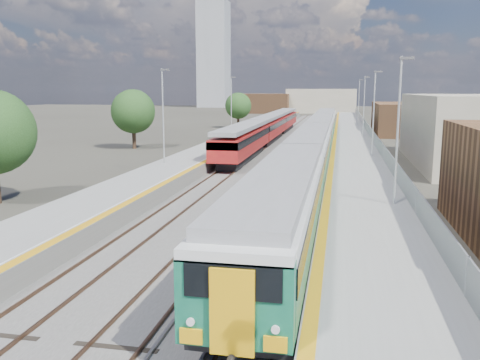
% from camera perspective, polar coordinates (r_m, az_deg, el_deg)
% --- Properties ---
extents(ground, '(320.00, 320.00, 0.00)m').
position_cam_1_polar(ground, '(55.40, 7.21, 2.92)').
color(ground, '#47443A').
rests_on(ground, ground).
extents(ballast_bed, '(10.50, 155.00, 0.06)m').
position_cam_1_polar(ballast_bed, '(58.06, 5.17, 3.32)').
color(ballast_bed, '#565451').
rests_on(ballast_bed, ground).
extents(tracks, '(8.96, 160.00, 0.17)m').
position_cam_1_polar(tracks, '(59.65, 5.92, 3.56)').
color(tracks, '#4C3323').
rests_on(tracks, ground).
extents(platform_right, '(4.70, 155.00, 8.52)m').
position_cam_1_polar(platform_right, '(57.71, 12.65, 3.57)').
color(platform_right, slate).
rests_on(platform_right, ground).
extents(platform_left, '(4.30, 155.00, 8.52)m').
position_cam_1_polar(platform_left, '(59.09, -1.41, 3.95)').
color(platform_left, slate).
rests_on(platform_left, ground).
extents(buildings, '(72.00, 185.50, 40.00)m').
position_cam_1_polar(buildings, '(145.15, 2.54, 11.65)').
color(buildings, brown).
rests_on(buildings, ground).
extents(green_train, '(2.81, 78.18, 3.09)m').
position_cam_1_polar(green_train, '(49.80, 8.56, 4.60)').
color(green_train, black).
rests_on(green_train, ground).
extents(red_train, '(2.67, 54.24, 3.37)m').
position_cam_1_polar(red_train, '(67.29, 3.26, 5.96)').
color(red_train, black).
rests_on(red_train, ground).
extents(tree_b, '(5.10, 5.10, 6.91)m').
position_cam_1_polar(tree_b, '(60.82, -11.91, 7.53)').
color(tree_b, '#382619').
rests_on(tree_b, ground).
extents(tree_c, '(4.68, 4.68, 6.34)m').
position_cam_1_polar(tree_c, '(91.49, -0.20, 8.33)').
color(tree_c, '#382619').
rests_on(tree_c, ground).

